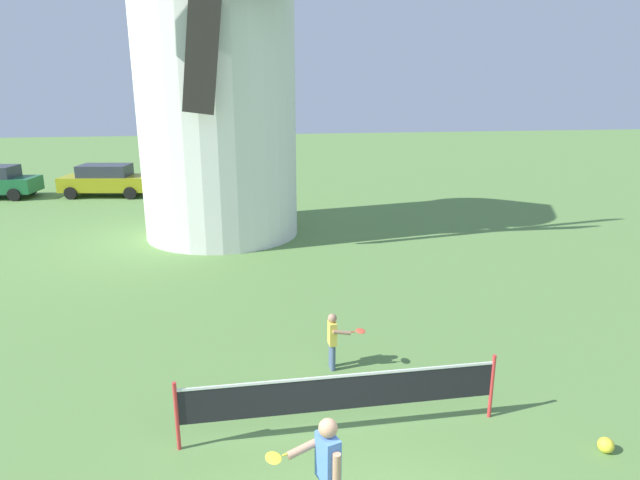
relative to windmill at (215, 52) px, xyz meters
The scene contains 6 objects.
windmill is the anchor object (origin of this frame).
tennis_net 13.68m from the windmill, 81.41° to the right, with size 4.95×0.06×1.10m.
player_near 15.22m from the windmill, 84.77° to the right, with size 0.89×0.49×1.50m.
player_far 12.02m from the windmill, 78.49° to the right, with size 0.69×0.45×1.12m.
stray_ball 15.81m from the windmill, 67.46° to the right, with size 0.23×0.23×0.23m, color yellow.
parked_car_mustard 11.54m from the windmill, 124.67° to the left, with size 4.42×2.40×1.56m.
Camera 1 is at (-1.15, -4.80, 5.11)m, focal length 30.01 mm.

